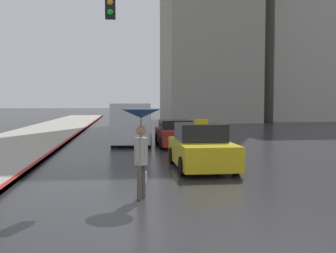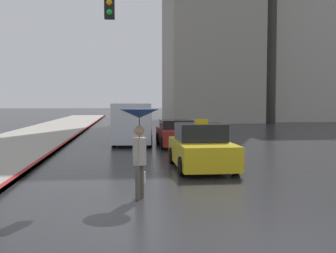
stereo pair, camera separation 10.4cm
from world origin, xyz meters
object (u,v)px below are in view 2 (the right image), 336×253
sedan_red (176,134)px  taxi (201,148)px  ambulance_van (133,121)px  traffic_light (40,41)px  pedestrian_with_umbrella (139,130)px

sedan_red → taxi: bearing=89.2°
taxi → sedan_red: bearing=-90.8°
sedan_red → ambulance_van: 2.95m
taxi → traffic_light: size_ratio=0.71×
ambulance_van → traffic_light: traffic_light is taller
sedan_red → pedestrian_with_umbrella: pedestrian_with_umbrella is taller
ambulance_van → sedan_red: bearing=143.6°
taxi → ambulance_van: bearing=-76.6°
taxi → sedan_red: taxi is taller
taxi → pedestrian_with_umbrella: 4.76m
ambulance_van → taxi: bearing=107.1°
pedestrian_with_umbrella → traffic_light: size_ratio=0.37×
taxi → sedan_red: size_ratio=0.93×
taxi → ambulance_van: size_ratio=0.68×
pedestrian_with_umbrella → sedan_red: bearing=13.8°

